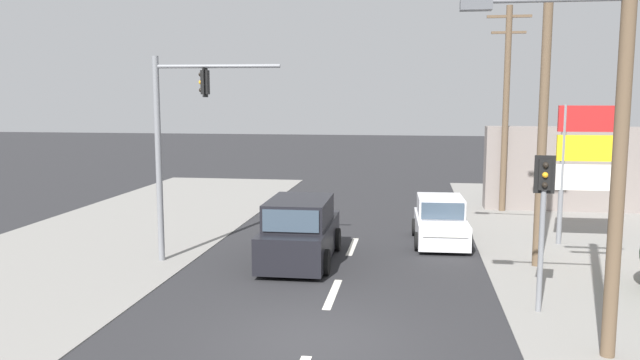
% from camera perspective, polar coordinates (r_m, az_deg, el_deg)
% --- Properties ---
extents(ground_plane, '(140.00, 140.00, 0.00)m').
position_cam_1_polar(ground_plane, '(12.87, -0.60, -14.42)').
color(ground_plane, '#28282B').
extents(lane_dash_mid, '(0.20, 2.40, 0.01)m').
position_cam_1_polar(lane_dash_mid, '(15.66, 1.18, -10.35)').
color(lane_dash_mid, silver).
rests_on(lane_dash_mid, ground).
extents(lane_dash_far, '(0.20, 2.40, 0.01)m').
position_cam_1_polar(lane_dash_far, '(20.45, 2.99, -6.09)').
color(lane_dash_far, silver).
rests_on(lane_dash_far, ground).
extents(kerb_left_verge, '(8.00, 40.00, 0.02)m').
position_cam_1_polar(kerb_left_verge, '(19.50, -24.24, -7.40)').
color(kerb_left_verge, gray).
rests_on(kerb_left_verge, ground).
extents(utility_pole_foreground_right, '(3.78, 0.29, 9.06)m').
position_cam_1_polar(utility_pole_foreground_right, '(12.29, 25.39, 7.17)').
color(utility_pole_foreground_right, brown).
rests_on(utility_pole_foreground_right, ground).
extents(utility_pole_midground_right, '(3.78, 0.54, 10.82)m').
position_cam_1_polar(utility_pole_midground_right, '(18.55, 19.56, 10.10)').
color(utility_pole_midground_right, brown).
rests_on(utility_pole_midground_right, ground).
extents(utility_pole_background_right, '(1.80, 0.26, 8.60)m').
position_cam_1_polar(utility_pole_background_right, '(27.42, 16.64, 6.61)').
color(utility_pole_background_right, brown).
rests_on(utility_pole_background_right, ground).
extents(traffic_signal_mast, '(3.69, 0.44, 6.00)m').
position_cam_1_polar(traffic_signal_mast, '(18.51, -13.04, 4.29)').
color(traffic_signal_mast, slate).
rests_on(traffic_signal_mast, ground).
extents(pedestal_signal_right_kerb, '(0.44, 0.29, 3.56)m').
position_cam_1_polar(pedestal_signal_right_kerb, '(14.64, 19.72, -2.33)').
color(pedestal_signal_right_kerb, slate).
rests_on(pedestal_signal_right_kerb, ground).
extents(shopping_plaza_sign, '(2.10, 0.16, 4.60)m').
position_cam_1_polar(shopping_plaza_sign, '(21.95, 23.48, 2.12)').
color(shopping_plaza_sign, slate).
rests_on(shopping_plaza_sign, ground).
extents(shopfront_wall_far, '(12.00, 1.00, 3.60)m').
position_cam_1_polar(shopfront_wall_far, '(29.39, 26.53, 0.84)').
color(shopfront_wall_far, gray).
rests_on(shopfront_wall_far, ground).
extents(suv_oncoming_near, '(2.10, 4.56, 1.90)m').
position_cam_1_polar(suv_oncoming_near, '(18.44, -1.83, -4.78)').
color(suv_oncoming_near, black).
rests_on(suv_oncoming_near, ground).
extents(hatchback_crossing_left, '(1.89, 3.69, 1.53)m').
position_cam_1_polar(hatchback_crossing_left, '(21.21, 10.95, -3.79)').
color(hatchback_crossing_left, silver).
rests_on(hatchback_crossing_left, ground).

